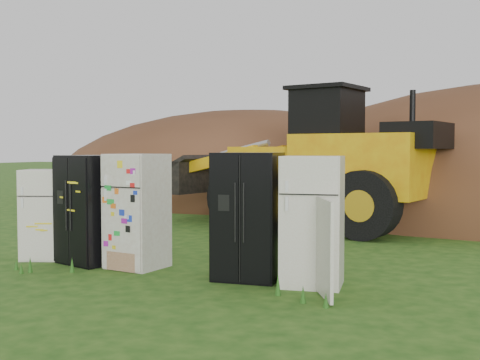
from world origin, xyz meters
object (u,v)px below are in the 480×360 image
object	(u,v)px
fridge_black_right	(248,216)
fridge_sticker	(137,211)
wheel_loader	(295,158)
fridge_leftmost	(44,214)
fridge_black_side	(89,209)
fridge_open_door	(312,221)

from	to	relation	value
fridge_black_right	fridge_sticker	bearing A→B (deg)	171.39
fridge_black_right	wheel_loader	bearing A→B (deg)	95.40
fridge_leftmost	fridge_black_side	distance (m)	0.99
fridge_black_right	fridge_leftmost	bearing A→B (deg)	172.42
fridge_open_door	wheel_loader	distance (m)	6.55
fridge_sticker	fridge_open_door	xyz separation A→B (m)	(3.00, -0.01, -0.01)
fridge_open_door	wheel_loader	bearing A→B (deg)	101.64
fridge_leftmost	fridge_black_side	size ratio (longest dim) A/B	0.86
fridge_sticker	fridge_black_right	bearing A→B (deg)	4.54
fridge_black_side	wheel_loader	xyz separation A→B (m)	(1.51, 6.04, 0.80)
fridge_open_door	wheel_loader	size ratio (longest dim) A/B	0.26
fridge_black_right	fridge_open_door	bearing A→B (deg)	-7.56
fridge_leftmost	fridge_sticker	bearing A→B (deg)	-22.75
fridge_sticker	wheel_loader	xyz separation A→B (m)	(0.55, 6.01, 0.78)
fridge_sticker	wheel_loader	world-z (taller)	wheel_loader
fridge_black_side	wheel_loader	bearing A→B (deg)	90.45
fridge_black_side	fridge_black_right	size ratio (longest dim) A/B	0.97
fridge_black_side	fridge_black_right	world-z (taller)	fridge_black_right
fridge_open_door	wheel_loader	xyz separation A→B (m)	(-2.45, 6.02, 0.79)
fridge_sticker	wheel_loader	distance (m)	6.09
fridge_sticker	wheel_loader	bearing A→B (deg)	89.82
fridge_black_side	fridge_sticker	xyz separation A→B (m)	(0.96, 0.03, 0.01)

